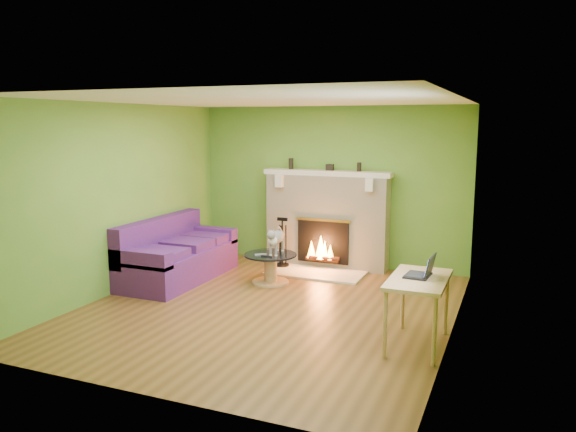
{
  "coord_description": "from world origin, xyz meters",
  "views": [
    {
      "loc": [
        2.85,
        -6.23,
        2.33
      ],
      "look_at": [
        0.11,
        0.4,
        1.14
      ],
      "focal_mm": 35.0,
      "sensor_mm": 36.0,
      "label": 1
    }
  ],
  "objects_px": {
    "desk": "(418,286)",
    "cat": "(277,240)",
    "sofa": "(176,256)",
    "coffee_table": "(270,266)"
  },
  "relations": [
    {
      "from": "sofa",
      "to": "cat",
      "type": "height_order",
      "value": "sofa"
    },
    {
      "from": "coffee_table",
      "to": "cat",
      "type": "distance_m",
      "value": 0.4
    },
    {
      "from": "coffee_table",
      "to": "desk",
      "type": "xyz_separation_m",
      "value": [
        2.4,
        -1.56,
        0.4
      ]
    },
    {
      "from": "cat",
      "to": "coffee_table",
      "type": "bearing_deg",
      "value": -154.41
    },
    {
      "from": "sofa",
      "to": "coffee_table",
      "type": "bearing_deg",
      "value": 13.69
    },
    {
      "from": "desk",
      "to": "cat",
      "type": "relative_size",
      "value": 1.55
    },
    {
      "from": "desk",
      "to": "sofa",
      "type": "bearing_deg",
      "value": 162.21
    },
    {
      "from": "coffee_table",
      "to": "sofa",
      "type": "bearing_deg",
      "value": -166.31
    },
    {
      "from": "desk",
      "to": "cat",
      "type": "distance_m",
      "value": 2.83
    },
    {
      "from": "cat",
      "to": "desk",
      "type": "bearing_deg",
      "value": -41.27
    }
  ]
}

